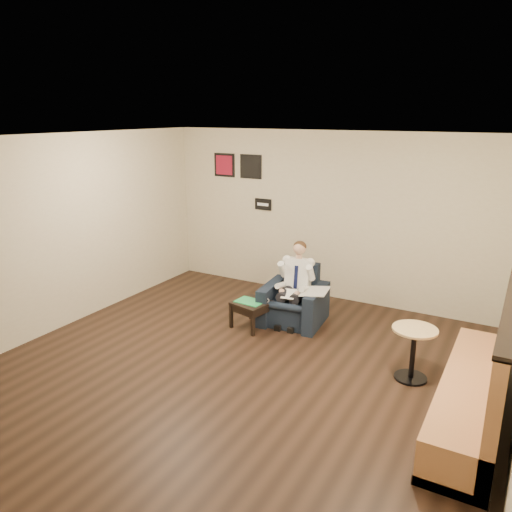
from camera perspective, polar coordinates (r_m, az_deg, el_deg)
The scene contains 17 objects.
ground at distance 6.31m, azimuth -1.88°, elevation -13.07°, with size 6.00×6.00×0.00m, color black.
wall_back at distance 8.38m, azimuth 8.72°, elevation 4.43°, with size 6.00×0.02×2.80m, color beige.
wall_left at distance 7.70m, azimuth -21.48°, elevation 2.44°, with size 0.02×6.00×2.80m, color beige.
ceiling at distance 5.51m, azimuth -2.15°, elevation 13.25°, with size 6.00×6.00×0.02m, color white.
seating_sign at distance 8.88m, azimuth 0.82°, elevation 5.93°, with size 0.32×0.02×0.20m, color black.
art_print_left at distance 9.19m, azimuth -3.62°, elevation 10.34°, with size 0.42×0.03×0.42m, color maroon.
art_print_right at distance 8.91m, azimuth -0.60°, elevation 10.18°, with size 0.42×0.03×0.42m, color black.
armchair at distance 7.52m, azimuth 4.34°, elevation -4.54°, with size 0.88×0.88×0.85m, color black.
seated_man at distance 7.37m, azimuth 4.07°, elevation -3.67°, with size 0.55×0.83×1.16m, color white, non-canonical shape.
lap_papers at distance 7.31m, azimuth 3.82°, elevation -4.34°, with size 0.19×0.28×0.01m, color white.
newspaper at distance 7.29m, azimuth 6.76°, elevation -4.02°, with size 0.37×0.46×0.01m, color silver.
side_table at distance 7.41m, azimuth -0.47°, elevation -6.70°, with size 0.49×0.49×0.40m, color black.
green_folder at distance 7.34m, azimuth -0.72°, elevation -5.21°, with size 0.40×0.28×0.01m, color #24B45B.
coffee_mug at distance 7.30m, azimuth 1.02°, elevation -5.03°, with size 0.07×0.07×0.08m, color white.
smartphone at distance 7.41m, azimuth 0.52°, elevation -5.02°, with size 0.12×0.06×0.01m, color black.
banquette at distance 5.61m, azimuth 23.91°, elevation -10.85°, with size 0.62×2.59×1.33m, color #B47445.
cafe_table at distance 6.28m, azimuth 17.48°, elevation -10.61°, with size 0.53×0.53×0.65m, color tan.
Camera 1 is at (2.87, -4.70, 3.08)m, focal length 35.00 mm.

